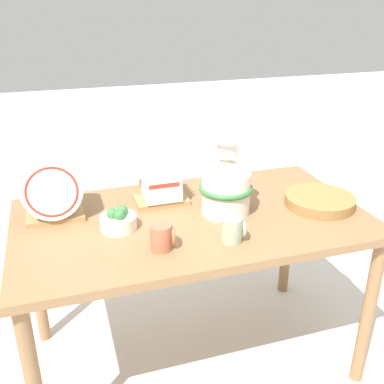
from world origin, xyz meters
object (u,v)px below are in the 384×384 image
object	(u,v)px
mug_terracotta_glaze	(162,237)
dish_rack_round_plates	(53,195)
dish_rack_square_plates	(161,189)
fruit_bowl	(118,220)
wicker_charger_stack	(320,201)
ceramic_vase	(226,183)
mug_sage_glaze	(233,229)

from	to	relation	value
mug_terracotta_glaze	dish_rack_round_plates	bearing A→B (deg)	134.89
dish_rack_square_plates	fruit_bowl	world-z (taller)	dish_rack_square_plates
wicker_charger_stack	fruit_bowl	distance (m)	0.87
ceramic_vase	wicker_charger_stack	xyz separation A→B (m)	(0.42, -0.06, -0.11)
dish_rack_round_plates	mug_terracotta_glaze	xyz separation A→B (m)	(0.36, -0.36, -0.06)
ceramic_vase	mug_sage_glaze	size ratio (longest dim) A/B	3.41
dish_rack_square_plates	mug_sage_glaze	bearing A→B (deg)	-67.26
dish_rack_square_plates	wicker_charger_stack	distance (m)	0.69
dish_rack_round_plates	mug_sage_glaze	xyz separation A→B (m)	(0.62, -0.38, -0.06)
dish_rack_round_plates	mug_terracotta_glaze	distance (m)	0.51
wicker_charger_stack	mug_sage_glaze	world-z (taller)	mug_sage_glaze
ceramic_vase	dish_rack_square_plates	distance (m)	0.30
wicker_charger_stack	mug_sage_glaze	bearing A→B (deg)	-160.43
dish_rack_round_plates	mug_sage_glaze	distance (m)	0.74
dish_rack_square_plates	fruit_bowl	size ratio (longest dim) A/B	1.60
dish_rack_round_plates	wicker_charger_stack	bearing A→B (deg)	-11.04
dish_rack_square_plates	mug_sage_glaze	xyz separation A→B (m)	(0.17, -0.41, -0.01)
ceramic_vase	mug_terracotta_glaze	bearing A→B (deg)	-147.42
fruit_bowl	wicker_charger_stack	bearing A→B (deg)	-3.53
mug_terracotta_glaze	fruit_bowl	distance (m)	0.24
mug_terracotta_glaze	ceramic_vase	bearing A→B (deg)	32.58
mug_terracotta_glaze	dish_rack_square_plates	bearing A→B (deg)	76.66
dish_rack_square_plates	mug_terracotta_glaze	bearing A→B (deg)	-103.34
dish_rack_square_plates	fruit_bowl	bearing A→B (deg)	-139.31
dish_rack_square_plates	fruit_bowl	distance (m)	0.29
dish_rack_round_plates	mug_terracotta_glaze	world-z (taller)	dish_rack_round_plates
dish_rack_round_plates	mug_terracotta_glaze	bearing A→B (deg)	-45.11
ceramic_vase	fruit_bowl	size ratio (longest dim) A/B	2.31
dish_rack_square_plates	wicker_charger_stack	world-z (taller)	dish_rack_square_plates
ceramic_vase	dish_rack_round_plates	xyz separation A→B (m)	(-0.69, 0.15, -0.03)
dish_rack_square_plates	mug_terracotta_glaze	size ratio (longest dim) A/B	2.37
dish_rack_round_plates	fruit_bowl	world-z (taller)	dish_rack_round_plates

